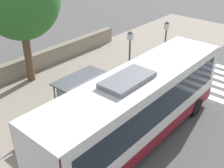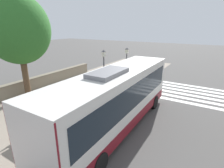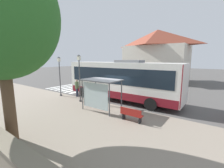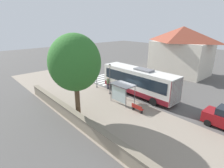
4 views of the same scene
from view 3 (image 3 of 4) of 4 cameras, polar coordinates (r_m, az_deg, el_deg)
name	(u,v)px [view 3 (image 3 of 4)]	position (r m, az deg, el deg)	size (l,w,h in m)	color
ground_plane	(114,105)	(13.03, 0.70, -7.93)	(120.00, 120.00, 0.00)	#514F4C
sidewalk_plaza	(72,122)	(9.91, -14.88, -13.97)	(9.00, 44.00, 0.02)	gray
crosswalk_stripes	(84,86)	(22.45, -10.74, -0.64)	(9.00, 5.25, 0.01)	silver
background_building	(157,55)	(27.91, 16.62, 10.53)	(7.28, 10.70, 8.87)	beige
bus	(121,80)	(14.13, 3.55, 1.62)	(2.67, 11.11, 3.81)	silver
bus_shelter	(100,85)	(11.20, -4.50, -0.27)	(1.83, 2.90, 2.39)	#515459
pedestrian	(77,87)	(15.95, -13.22, -0.94)	(0.34, 0.24, 1.81)	#2D3347
bench	(131,114)	(9.66, 7.36, -11.41)	(0.40, 1.46, 0.88)	maroon
street_lamp_near	(60,73)	(16.63, -19.32, 4.01)	(0.28, 0.28, 4.14)	#4C4C51
street_lamp_far	(79,74)	(13.82, -12.28, 3.69)	(0.28, 0.28, 4.30)	#4C4C51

